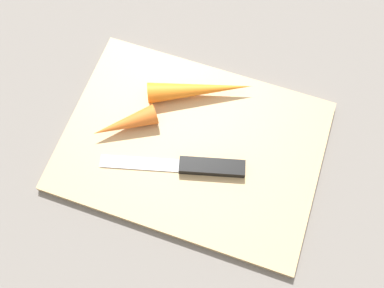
{
  "coord_description": "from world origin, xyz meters",
  "views": [
    {
      "loc": [
        0.07,
        -0.22,
        0.58
      ],
      "look_at": [
        0.0,
        0.0,
        0.01
      ],
      "focal_mm": 40.53,
      "sensor_mm": 36.0,
      "label": 1
    }
  ],
  "objects_px": {
    "knife": "(202,166)",
    "carrot_long": "(200,90)",
    "cutting_board": "(192,146)",
    "carrot_short": "(125,124)"
  },
  "relations": [
    {
      "from": "cutting_board",
      "to": "carrot_long",
      "type": "distance_m",
      "value": 0.08
    },
    {
      "from": "cutting_board",
      "to": "knife",
      "type": "bearing_deg",
      "value": -49.49
    },
    {
      "from": "carrot_short",
      "to": "cutting_board",
      "type": "bearing_deg",
      "value": 145.53
    },
    {
      "from": "cutting_board",
      "to": "carrot_short",
      "type": "height_order",
      "value": "carrot_short"
    },
    {
      "from": "cutting_board",
      "to": "knife",
      "type": "relative_size",
      "value": 1.81
    },
    {
      "from": "knife",
      "to": "carrot_long",
      "type": "bearing_deg",
      "value": -85.01
    },
    {
      "from": "cutting_board",
      "to": "knife",
      "type": "height_order",
      "value": "knife"
    },
    {
      "from": "knife",
      "to": "carrot_short",
      "type": "relative_size",
      "value": 2.16
    },
    {
      "from": "carrot_long",
      "to": "carrot_short",
      "type": "distance_m",
      "value": 0.12
    },
    {
      "from": "cutting_board",
      "to": "carrot_long",
      "type": "xyz_separation_m",
      "value": [
        -0.01,
        0.08,
        0.02
      ]
    }
  ]
}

